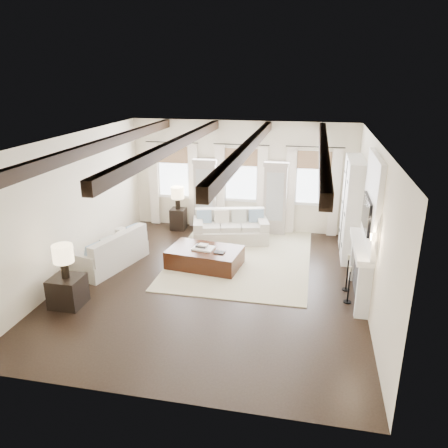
% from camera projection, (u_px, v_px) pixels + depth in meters
% --- Properties ---
extents(ground, '(7.50, 7.50, 0.00)m').
position_uv_depth(ground, '(213.00, 283.00, 9.78)').
color(ground, black).
rests_on(ground, ground).
extents(room_shell, '(6.54, 7.54, 3.22)m').
position_uv_depth(room_shell, '(253.00, 193.00, 9.84)').
color(room_shell, white).
rests_on(room_shell, ground).
extents(area_rug, '(3.43, 4.59, 0.02)m').
position_uv_depth(area_rug, '(242.00, 256.00, 11.18)').
color(area_rug, beige).
rests_on(area_rug, ground).
extents(sofa_back, '(2.20, 1.39, 0.87)m').
position_uv_depth(sofa_back, '(230.00, 229.00, 12.13)').
color(sofa_back, beige).
rests_on(sofa_back, ground).
extents(sofa_left, '(1.39, 2.16, 0.86)m').
position_uv_depth(sofa_left, '(111.00, 253.00, 10.56)').
color(sofa_left, beige).
rests_on(sofa_left, ground).
extents(ottoman, '(1.83, 1.27, 0.45)m').
position_uv_depth(ottoman, '(205.00, 258.00, 10.58)').
color(ottoman, black).
rests_on(ottoman, ground).
extents(tray, '(0.54, 0.44, 0.04)m').
position_uv_depth(tray, '(204.00, 248.00, 10.50)').
color(tray, white).
rests_on(tray, ottoman).
extents(book_lower, '(0.28, 0.23, 0.04)m').
position_uv_depth(book_lower, '(202.00, 246.00, 10.54)').
color(book_lower, '#262628').
rests_on(book_lower, tray).
extents(book_upper, '(0.24, 0.20, 0.03)m').
position_uv_depth(book_upper, '(203.00, 245.00, 10.50)').
color(book_upper, beige).
rests_on(book_upper, book_lower).
extents(book_loose, '(0.26, 0.21, 0.03)m').
position_uv_depth(book_loose, '(219.00, 252.00, 10.27)').
color(book_loose, '#262628').
rests_on(book_loose, ottoman).
extents(side_table_front, '(0.61, 0.61, 0.61)m').
position_uv_depth(side_table_front, '(68.00, 291.00, 8.78)').
color(side_table_front, black).
rests_on(side_table_front, ground).
extents(lamp_front, '(0.40, 0.40, 0.69)m').
position_uv_depth(lamp_front, '(63.00, 256.00, 8.53)').
color(lamp_front, black).
rests_on(lamp_front, side_table_front).
extents(side_table_back, '(0.43, 0.43, 0.64)m').
position_uv_depth(side_table_back, '(178.00, 219.00, 13.07)').
color(side_table_back, black).
rests_on(side_table_back, ground).
extents(lamp_back, '(0.38, 0.38, 0.66)m').
position_uv_depth(lamp_back, '(177.00, 194.00, 12.81)').
color(lamp_back, black).
rests_on(lamp_back, side_table_back).
extents(candlestick_near, '(0.16, 0.16, 0.81)m').
position_uv_depth(candlestick_near, '(349.00, 288.00, 8.86)').
color(candlestick_near, black).
rests_on(candlestick_near, ground).
extents(candlestick_far, '(0.17, 0.17, 0.83)m').
position_uv_depth(candlestick_far, '(347.00, 276.00, 9.37)').
color(candlestick_far, black).
rests_on(candlestick_far, ground).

